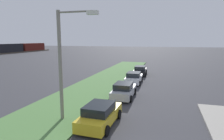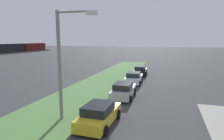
{
  "view_description": "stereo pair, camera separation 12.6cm",
  "coord_description": "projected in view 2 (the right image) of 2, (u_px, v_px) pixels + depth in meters",
  "views": [
    {
      "loc": [
        -7.48,
        -0.35,
        5.61
      ],
      "look_at": [
        16.12,
        6.58,
        1.75
      ],
      "focal_mm": 31.15,
      "sensor_mm": 36.0,
      "label": 1
    },
    {
      "loc": [
        -7.45,
        -0.47,
        5.61
      ],
      "look_at": [
        16.12,
        6.58,
        1.75
      ],
      "focal_mm": 31.15,
      "sensor_mm": 36.0,
      "label": 2
    }
  ],
  "objects": [
    {
      "name": "parked_car_black",
      "position": [
        140.0,
        71.0,
        30.95
      ],
      "size": [
        4.39,
        2.2,
        1.47
      ],
      "rotation": [
        0.0,
        0.0,
        0.06
      ],
      "color": "black",
      "rests_on": "ground"
    },
    {
      "name": "parked_car_silver",
      "position": [
        123.0,
        90.0,
        18.92
      ],
      "size": [
        4.34,
        2.09,
        1.47
      ],
      "rotation": [
        0.0,
        0.0,
        0.02
      ],
      "color": "#B2B5BA",
      "rests_on": "ground"
    },
    {
      "name": "grass_median",
      "position": [
        82.0,
        95.0,
        19.74
      ],
      "size": [
        60.0,
        6.0,
        0.12
      ],
      "primitive_type": "cube",
      "color": "#517F42",
      "rests_on": "ground"
    },
    {
      "name": "parked_car_yellow",
      "position": [
        99.0,
        114.0,
        12.82
      ],
      "size": [
        4.34,
        2.1,
        1.47
      ],
      "rotation": [
        0.0,
        0.0,
        -0.02
      ],
      "color": "gold",
      "rests_on": "ground"
    },
    {
      "name": "parked_car_white",
      "position": [
        134.0,
        78.0,
        25.11
      ],
      "size": [
        4.35,
        2.12,
        1.47
      ],
      "rotation": [
        0.0,
        0.0,
        0.03
      ],
      "color": "silver",
      "rests_on": "ground"
    },
    {
      "name": "streetlight",
      "position": [
        64.0,
        58.0,
        12.95
      ],
      "size": [
        0.37,
        2.87,
        7.5
      ],
      "color": "gray",
      "rests_on": "ground"
    }
  ]
}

